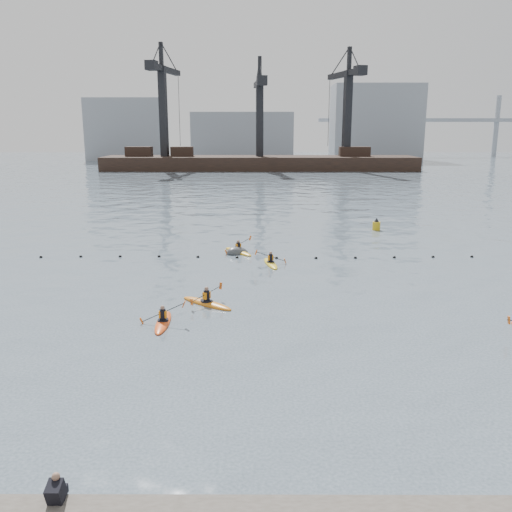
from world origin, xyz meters
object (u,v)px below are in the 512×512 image
at_px(kayaker_3, 271,263).
at_px(mooring_buoy, 238,253).
at_px(kayaker_2, 207,302).
at_px(kayaker_0, 163,322).
at_px(kayaker_5, 238,251).
at_px(nav_buoy, 376,226).

height_order(kayaker_3, mooring_buoy, kayaker_3).
height_order(kayaker_2, mooring_buoy, kayaker_2).
xyz_separation_m(kayaker_0, kayaker_5, (3.26, 16.03, 0.01)).
height_order(kayaker_0, kayaker_5, kayaker_5).
bearing_deg(kayaker_2, nav_buoy, 6.50).
bearing_deg(kayaker_3, kayaker_5, 111.94).
xyz_separation_m(kayaker_5, mooring_buoy, (-0.03, -0.25, -0.11)).
bearing_deg(kayaker_3, nav_buoy, 40.95).
height_order(kayaker_2, kayaker_3, kayaker_3).
relative_size(kayaker_0, kayaker_3, 0.99).
distance_m(kayaker_0, mooring_buoy, 16.11).
xyz_separation_m(kayaker_2, nav_buoy, (14.35, 22.66, 0.30)).
distance_m(kayaker_5, nav_buoy, 16.24).
xyz_separation_m(kayaker_3, nav_buoy, (10.54, 13.51, 0.31)).
height_order(kayaker_0, kayaker_3, kayaker_0).
relative_size(kayaker_3, mooring_buoy, 1.69).
height_order(kayaker_0, kayaker_2, kayaker_0).
relative_size(mooring_buoy, nav_buoy, 1.50).
xyz_separation_m(kayaker_0, mooring_buoy, (3.22, 15.78, -0.10)).
bearing_deg(nav_buoy, kayaker_2, -122.34).
relative_size(kayaker_3, kayaker_5, 1.03).
relative_size(kayaker_2, nav_buoy, 2.45).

